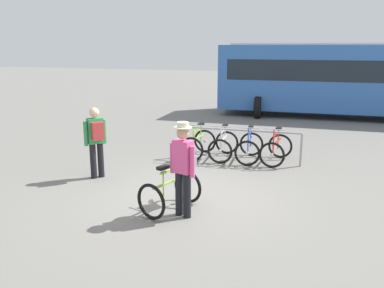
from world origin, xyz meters
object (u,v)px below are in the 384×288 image
at_px(racked_bike_blue, 249,147).
at_px(racked_bike_red, 276,149).
at_px(pedestrian_with_backpack, 96,138).
at_px(bus_distant, 341,76).
at_px(racked_bike_lime, 199,144).
at_px(person_with_featured_bike, 183,166).
at_px(featured_bicycle, 173,186).
at_px(racked_bike_white, 224,145).

xyz_separation_m(racked_bike_blue, racked_bike_red, (0.70, 0.02, -0.00)).
xyz_separation_m(racked_bike_red, pedestrian_with_backpack, (-3.77, -2.55, 0.57)).
relative_size(racked_bike_red, pedestrian_with_backpack, 0.70).
bearing_deg(bus_distant, racked_bike_blue, -106.60).
bearing_deg(racked_bike_lime, pedestrian_with_backpack, -124.07).
bearing_deg(person_with_featured_bike, bus_distant, 76.63).
bearing_deg(racked_bike_blue, racked_bike_lime, -177.96).
bearing_deg(featured_bicycle, pedestrian_with_backpack, 152.70).
bearing_deg(bus_distant, pedestrian_with_backpack, -117.48).
bearing_deg(featured_bicycle, bus_distant, 75.06).
bearing_deg(racked_bike_lime, racked_bike_white, 2.04).
distance_m(racked_bike_red, person_with_featured_bike, 4.21).
bearing_deg(racked_bike_lime, featured_bicycle, -79.95).
bearing_deg(racked_bike_blue, racked_bike_red, 2.04).
height_order(racked_bike_white, pedestrian_with_backpack, pedestrian_with_backpack).
bearing_deg(person_with_featured_bike, pedestrian_with_backpack, 150.85).
distance_m(racked_bike_lime, featured_bicycle, 3.74).
bearing_deg(racked_bike_white, racked_bike_lime, -177.96).
bearing_deg(racked_bike_white, person_with_featured_bike, -86.64).
relative_size(racked_bike_blue, person_with_featured_bike, 0.67).
relative_size(racked_bike_lime, racked_bike_blue, 0.97).
relative_size(racked_bike_white, pedestrian_with_backpack, 0.69).
relative_size(racked_bike_white, racked_bike_red, 0.98).
bearing_deg(racked_bike_blue, bus_distant, 73.40).
xyz_separation_m(racked_bike_white, person_with_featured_bike, (0.23, -3.96, 0.58)).
relative_size(person_with_featured_bike, pedestrian_with_backpack, 1.05).
xyz_separation_m(racked_bike_blue, bus_distant, (2.36, 7.93, 1.37)).
height_order(featured_bicycle, bus_distant, bus_distant).
distance_m(racked_bike_white, racked_bike_red, 1.40).
bearing_deg(racked_bike_white, bus_distant, 68.93).
relative_size(racked_bike_red, bus_distant, 0.11).
xyz_separation_m(racked_bike_lime, pedestrian_with_backpack, (-1.68, -2.48, 0.57)).
relative_size(featured_bicycle, person_with_featured_bike, 0.73).
height_order(racked_bike_red, bus_distant, bus_distant).
bearing_deg(bus_distant, racked_bike_red, -101.89).
distance_m(racked_bike_lime, bus_distant, 8.93).
height_order(pedestrian_with_backpack, bus_distant, bus_distant).
bearing_deg(racked_bike_red, racked_bike_blue, -177.96).
distance_m(pedestrian_with_backpack, bus_distant, 11.81).
distance_m(racked_bike_white, person_with_featured_bike, 4.01).
xyz_separation_m(racked_bike_white, racked_bike_blue, (0.70, 0.02, 0.00)).
height_order(racked_bike_lime, racked_bike_white, same).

